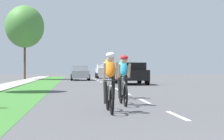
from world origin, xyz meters
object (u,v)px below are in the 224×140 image
cyclist_lead (110,82)px  sedan_silver (80,73)px  suv_white (104,71)px  street_tree_far (25,27)px  cyclist_trailing (123,80)px  cyclist_distant (124,78)px  pickup_black (131,73)px

cyclist_lead → sedan_silver: cyclist_lead is taller
suv_white → street_tree_far: street_tree_far is taller
cyclist_trailing → street_tree_far: bearing=103.3°
cyclist_lead → street_tree_far: size_ratio=0.21×
cyclist_lead → street_tree_far: bearing=101.5°
cyclist_lead → sedan_silver: size_ratio=0.40×
cyclist_trailing → suv_white: (2.45, 34.81, 0.14)m
cyclist_trailing → suv_white: suv_white is taller
sedan_silver → cyclist_distant: bearing=-87.0°
cyclist_distant → suv_white: 32.14m
cyclist_lead → suv_white: size_ratio=0.37×
cyclist_lead → pickup_black: pickup_black is taller
cyclist_lead → suv_white: (3.07, 36.68, 0.14)m
sedan_silver → suv_white: bearing=69.0°
pickup_black → cyclist_lead: bearing=-101.1°
cyclist_trailing → sedan_silver: cyclist_trailing is taller
pickup_black → cyclist_trailing: bearing=-100.2°
street_tree_far → cyclist_trailing: bearing=-76.7°
cyclist_distant → pickup_black: pickup_black is taller
cyclist_trailing → pickup_black: bearing=79.8°
cyclist_trailing → street_tree_far: street_tree_far is taller
cyclist_trailing → street_tree_far: (-6.96, 29.37, 5.12)m
suv_white → street_tree_far: (-9.41, -5.45, 4.99)m
cyclist_lead → suv_white: suv_white is taller
cyclist_lead → street_tree_far: 32.28m
pickup_black → suv_white: bearing=91.1°
suv_white → street_tree_far: 11.96m
cyclist_distant → street_tree_far: 28.10m
cyclist_trailing → sedan_silver: bearing=91.8°
cyclist_distant → suv_white: suv_white is taller
sedan_silver → street_tree_far: size_ratio=0.52×
cyclist_trailing → street_tree_far: size_ratio=0.21×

